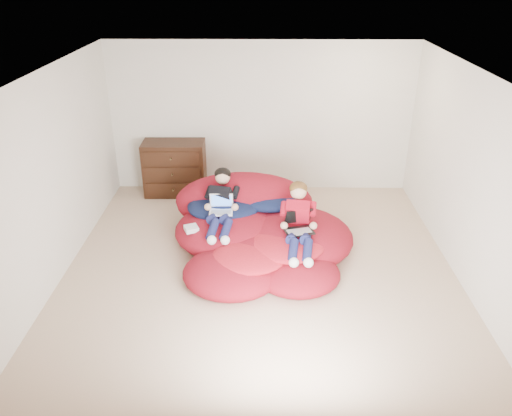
{
  "coord_description": "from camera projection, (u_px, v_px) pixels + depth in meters",
  "views": [
    {
      "loc": [
        0.03,
        -5.55,
        3.61
      ],
      "look_at": [
        -0.05,
        0.27,
        0.7
      ],
      "focal_mm": 35.0,
      "sensor_mm": 36.0,
      "label": 1
    }
  ],
  "objects": [
    {
      "name": "laptop_white",
      "position": [
        221.0,
        207.0,
        6.7
      ],
      "size": [
        0.32,
        0.27,
        0.23
      ],
      "color": "silver",
      "rests_on": "older_boy"
    },
    {
      "name": "beanbag_pile",
      "position": [
        257.0,
        231.0,
        6.84
      ],
      "size": [
        2.53,
        2.47,
        0.94
      ],
      "color": "maroon",
      "rests_on": "ground"
    },
    {
      "name": "dresser",
      "position": [
        175.0,
        168.0,
        8.38
      ],
      "size": [
        1.03,
        0.58,
        0.92
      ],
      "color": "#321B0D",
      "rests_on": "ground"
    },
    {
      "name": "older_boy",
      "position": [
        222.0,
        201.0,
        6.76
      ],
      "size": [
        0.38,
        1.1,
        0.67
      ],
      "color": "black",
      "rests_on": "beanbag_pile"
    },
    {
      "name": "power_adapter",
      "position": [
        191.0,
        229.0,
        6.59
      ],
      "size": [
        0.22,
        0.22,
        0.06
      ],
      "primitive_type": "cube",
      "rotation": [
        0.0,
        0.0,
        0.4
      ],
      "color": "silver",
      "rests_on": "beanbag_pile"
    },
    {
      "name": "cream_pillow",
      "position": [
        215.0,
        188.0,
        7.28
      ],
      "size": [
        0.49,
        0.31,
        0.31
      ],
      "primitive_type": "ellipsoid",
      "color": "beige",
      "rests_on": "beanbag_pile"
    },
    {
      "name": "younger_boy",
      "position": [
        299.0,
        218.0,
        6.38
      ],
      "size": [
        0.36,
        1.05,
        0.73
      ],
      "color": "red",
      "rests_on": "beanbag_pile"
    },
    {
      "name": "room_shell",
      "position": [
        260.0,
        250.0,
        6.48
      ],
      "size": [
        5.1,
        5.1,
        2.77
      ],
      "color": "#C7AA8E",
      "rests_on": "ground"
    },
    {
      "name": "laptop_black",
      "position": [
        299.0,
        225.0,
        6.37
      ],
      "size": [
        0.41,
        0.45,
        0.24
      ],
      "color": "black",
      "rests_on": "younger_boy"
    }
  ]
}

